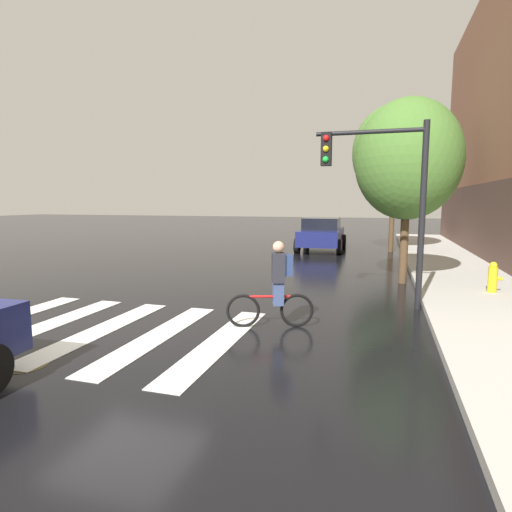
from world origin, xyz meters
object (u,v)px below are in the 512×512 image
at_px(traffic_light_near, 385,183).
at_px(street_tree_near, 408,160).
at_px(sedan_mid, 322,233).
at_px(cyclist, 277,285).
at_px(manhole_cover, 25,366).
at_px(fire_hydrant, 493,277).
at_px(street_tree_mid, 395,153).

bearing_deg(traffic_light_near, street_tree_near, 78.68).
distance_m(sedan_mid, cyclist, 13.38).
xyz_separation_m(cyclist, traffic_light_near, (1.93, 2.31, 2.02)).
relative_size(traffic_light_near, street_tree_near, 0.78).
height_order(manhole_cover, cyclist, cyclist).
relative_size(manhole_cover, sedan_mid, 0.13).
xyz_separation_m(cyclist, street_tree_near, (2.56, 5.44, 2.80)).
relative_size(cyclist, street_tree_near, 0.31).
distance_m(cyclist, street_tree_near, 6.63).
bearing_deg(cyclist, street_tree_near, 64.81).
height_order(fire_hydrant, street_tree_near, street_tree_near).
distance_m(cyclist, fire_hydrant, 6.15).
relative_size(sedan_mid, street_tree_mid, 0.69).
relative_size(street_tree_near, street_tree_mid, 0.77).
height_order(manhole_cover, street_tree_near, street_tree_near).
xyz_separation_m(traffic_light_near, street_tree_near, (0.63, 3.13, 0.79)).
distance_m(cyclist, street_tree_mid, 14.37).
bearing_deg(manhole_cover, fire_hydrant, 42.02).
height_order(manhole_cover, sedan_mid, sedan_mid).
bearing_deg(fire_hydrant, street_tree_mid, 103.49).
height_order(cyclist, fire_hydrant, cyclist).
bearing_deg(street_tree_mid, street_tree_near, -88.52).
relative_size(sedan_mid, fire_hydrant, 6.18).
xyz_separation_m(sedan_mid, street_tree_near, (3.55, -7.91, 2.80)).
relative_size(fire_hydrant, street_tree_mid, 0.11).
distance_m(traffic_light_near, street_tree_near, 3.29).
bearing_deg(cyclist, fire_hydrant, 40.78).
relative_size(sedan_mid, traffic_light_near, 1.15).
distance_m(traffic_light_near, street_tree_mid, 11.49).
relative_size(manhole_cover, cyclist, 0.38).
height_order(cyclist, street_tree_near, street_tree_near).
xyz_separation_m(manhole_cover, sedan_mid, (2.12, 16.33, 0.84)).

